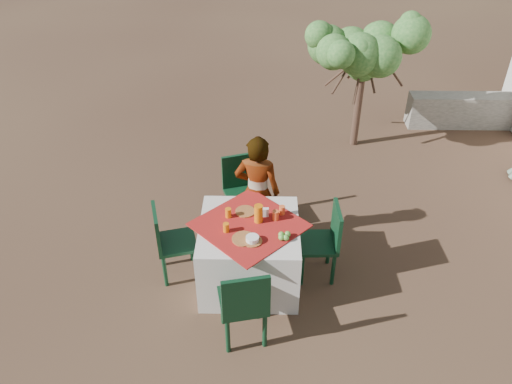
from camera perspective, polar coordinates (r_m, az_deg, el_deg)
ground at (r=5.80m, az=1.88°, el=-7.77°), size 160.00×160.00×0.00m
table at (r=5.32m, az=-0.76°, el=-6.94°), size 1.30×1.30×0.76m
chair_far at (r=6.05m, az=-1.65°, el=0.45°), size 0.53×0.53×0.91m
chair_near at (r=4.63m, az=-1.36°, el=-12.59°), size 0.51×0.51×0.93m
chair_left at (r=5.39m, az=-9.92°, el=-5.38°), size 0.50×0.50×0.89m
chair_right at (r=5.36m, az=7.86°, el=-5.35°), size 0.43×0.43×0.89m
person at (r=5.62m, az=0.15°, el=-0.03°), size 0.57×0.42×1.42m
shrub_tree at (r=7.63m, az=12.62°, el=14.91°), size 1.52×1.49×1.79m
stone_wall at (r=9.26m, az=24.86°, el=8.42°), size 2.60×0.35×0.55m
plate_far at (r=5.23m, az=-1.24°, el=-2.24°), size 0.21×0.21×0.01m
plate_near at (r=4.89m, az=-1.42°, el=-5.36°), size 0.23×0.23×0.01m
glass_far at (r=5.15m, az=-3.19°, el=-2.39°), size 0.06×0.06×0.10m
glass_near at (r=4.97m, az=-3.43°, el=-4.07°), size 0.06×0.06×0.10m
juice_pitcher at (r=5.05m, az=0.29°, el=-2.49°), size 0.09×0.09×0.20m
bowl_plate at (r=4.87m, az=-0.41°, el=-5.62°), size 0.19×0.19×0.01m
white_bowl at (r=4.85m, az=-0.41°, el=-5.36°), size 0.13×0.13×0.05m
jar_left at (r=5.11m, az=2.25°, el=-2.68°), size 0.07×0.07×0.11m
jar_right at (r=5.19m, az=2.99°, el=-2.08°), size 0.06×0.06×0.10m
napkin_holder at (r=5.16m, az=1.04°, el=-2.33°), size 0.07×0.04×0.10m
fruit_cluster at (r=4.89m, az=3.23°, el=-5.03°), size 0.12×0.11×0.06m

